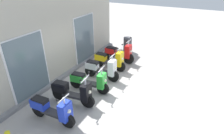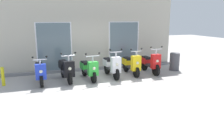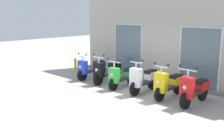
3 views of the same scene
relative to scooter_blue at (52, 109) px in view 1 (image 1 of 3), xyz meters
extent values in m
plane|color=#A8A39E|center=(2.39, -0.81, -0.45)|extent=(40.00, 40.00, 0.00)
cube|color=#B2AD9E|center=(2.39, 1.73, 1.55)|extent=(8.64, 0.30, 4.00)
cube|color=slate|center=(2.39, 1.48, -0.39)|extent=(8.64, 0.20, 0.12)
cube|color=silver|center=(0.70, 1.56, 0.70)|extent=(1.59, 0.04, 2.30)
cube|color=slate|center=(0.70, 1.54, 0.70)|extent=(1.47, 0.02, 2.22)
cube|color=silver|center=(4.09, 1.56, 0.70)|extent=(1.59, 0.04, 2.30)
cube|color=slate|center=(4.09, 1.54, 0.70)|extent=(1.47, 0.02, 2.22)
cylinder|color=black|center=(0.02, -0.54, -0.22)|extent=(0.13, 0.46, 0.46)
cylinder|color=black|center=(-0.02, 0.57, -0.22)|extent=(0.13, 0.46, 0.46)
cube|color=#2D2D30|center=(0.00, 0.01, -0.12)|extent=(0.28, 0.70, 0.09)
cube|color=#1E38C6|center=(0.02, -0.50, 0.12)|extent=(0.39, 0.25, 0.55)
sphere|color=#F2EFCC|center=(0.02, -0.63, 0.16)|extent=(0.12, 0.12, 0.12)
cube|color=#1E38C6|center=(-0.01, 0.47, 0.07)|extent=(0.32, 0.53, 0.28)
cube|color=black|center=(-0.01, 0.43, 0.21)|extent=(0.27, 0.49, 0.11)
cylinder|color=silver|center=(0.02, -0.50, 0.48)|extent=(0.06, 0.06, 0.21)
cylinder|color=silver|center=(0.02, -0.50, 0.56)|extent=(0.47, 0.05, 0.04)
sphere|color=black|center=(0.25, -0.50, 0.66)|extent=(0.07, 0.07, 0.07)
sphere|color=black|center=(-0.22, -0.51, 0.66)|extent=(0.07, 0.07, 0.07)
cylinder|color=black|center=(1.03, -0.57, -0.21)|extent=(0.15, 0.49, 0.48)
cylinder|color=black|center=(0.92, 0.57, -0.21)|extent=(0.15, 0.49, 0.48)
cube|color=#2D2D30|center=(0.98, 0.00, -0.11)|extent=(0.33, 0.73, 0.09)
cube|color=black|center=(1.03, -0.53, 0.15)|extent=(0.40, 0.28, 0.59)
sphere|color=#F2EFCC|center=(1.04, -0.66, 0.19)|extent=(0.12, 0.12, 0.12)
cube|color=black|center=(0.93, 0.47, 0.11)|extent=(0.35, 0.55, 0.28)
cube|color=black|center=(0.93, 0.43, 0.25)|extent=(0.31, 0.50, 0.11)
cylinder|color=silver|center=(1.03, -0.53, 0.55)|extent=(0.06, 0.06, 0.25)
cylinder|color=silver|center=(1.03, -0.53, 0.65)|extent=(0.52, 0.09, 0.04)
sphere|color=black|center=(1.29, -0.50, 0.75)|extent=(0.07, 0.07, 0.07)
sphere|color=black|center=(0.77, -0.55, 0.75)|extent=(0.07, 0.07, 0.07)
cylinder|color=black|center=(1.93, -0.64, -0.22)|extent=(0.15, 0.47, 0.46)
cylinder|color=black|center=(1.82, 0.50, -0.22)|extent=(0.15, 0.47, 0.46)
cube|color=#2D2D30|center=(1.88, -0.07, -0.12)|extent=(0.33, 0.73, 0.09)
cube|color=green|center=(1.93, -0.60, 0.11)|extent=(0.40, 0.28, 0.54)
sphere|color=#F2EFCC|center=(1.94, -0.73, 0.15)|extent=(0.12, 0.12, 0.12)
cube|color=green|center=(1.83, 0.40, 0.02)|extent=(0.35, 0.55, 0.28)
cube|color=black|center=(1.83, 0.36, 0.16)|extent=(0.31, 0.50, 0.11)
cylinder|color=silver|center=(1.93, -0.60, 0.49)|extent=(0.06, 0.06, 0.26)
cylinder|color=silver|center=(1.93, -0.60, 0.60)|extent=(0.54, 0.09, 0.04)
sphere|color=black|center=(2.20, -0.57, 0.70)|extent=(0.07, 0.07, 0.07)
sphere|color=black|center=(1.66, -0.63, 0.70)|extent=(0.07, 0.07, 0.07)
cylinder|color=black|center=(2.90, -0.58, -0.20)|extent=(0.12, 0.50, 0.50)
cylinder|color=black|center=(2.85, 0.50, -0.20)|extent=(0.12, 0.50, 0.50)
cube|color=#2D2D30|center=(2.87, -0.04, -0.10)|extent=(0.29, 0.68, 0.09)
cube|color=white|center=(2.90, -0.54, 0.18)|extent=(0.39, 0.26, 0.64)
sphere|color=#F2EFCC|center=(2.90, -0.67, 0.22)|extent=(0.12, 0.12, 0.12)
cube|color=white|center=(2.85, 0.40, 0.10)|extent=(0.32, 0.53, 0.28)
cube|color=black|center=(2.85, 0.36, 0.24)|extent=(0.28, 0.49, 0.11)
cylinder|color=silver|center=(2.90, -0.54, 0.60)|extent=(0.06, 0.06, 0.24)
cylinder|color=silver|center=(2.90, -0.54, 0.70)|extent=(0.50, 0.06, 0.04)
sphere|color=black|center=(3.14, -0.53, 0.80)|extent=(0.07, 0.07, 0.07)
sphere|color=black|center=(2.65, -0.55, 0.80)|extent=(0.07, 0.07, 0.07)
cylinder|color=black|center=(3.83, -0.47, -0.21)|extent=(0.11, 0.48, 0.47)
cylinder|color=black|center=(3.83, 0.64, -0.21)|extent=(0.11, 0.48, 0.47)
cube|color=#2D2D30|center=(3.83, 0.08, -0.11)|extent=(0.26, 0.69, 0.09)
cube|color=yellow|center=(3.83, -0.43, 0.16)|extent=(0.38, 0.24, 0.63)
sphere|color=#F2EFCC|center=(3.83, -0.56, 0.20)|extent=(0.12, 0.12, 0.12)
cube|color=yellow|center=(3.83, 0.54, 0.06)|extent=(0.30, 0.52, 0.28)
cube|color=black|center=(3.83, 0.50, 0.20)|extent=(0.26, 0.48, 0.11)
cylinder|color=silver|center=(3.83, -0.43, 0.57)|extent=(0.06, 0.06, 0.23)
cylinder|color=silver|center=(3.83, -0.43, 0.66)|extent=(0.48, 0.04, 0.04)
sphere|color=black|center=(4.08, -0.43, 0.76)|extent=(0.07, 0.07, 0.07)
sphere|color=black|center=(3.59, -0.43, 0.76)|extent=(0.07, 0.07, 0.07)
cylinder|color=black|center=(4.76, -0.50, -0.19)|extent=(0.11, 0.53, 0.53)
cylinder|color=black|center=(4.76, 0.60, -0.19)|extent=(0.11, 0.53, 0.53)
cube|color=#2D2D30|center=(4.76, 0.05, -0.09)|extent=(0.26, 0.68, 0.09)
cube|color=red|center=(4.76, -0.46, 0.18)|extent=(0.38, 0.24, 0.62)
sphere|color=#F2EFCC|center=(4.76, -0.59, 0.22)|extent=(0.12, 0.12, 0.12)
cube|color=red|center=(4.76, 0.50, 0.06)|extent=(0.30, 0.52, 0.28)
cube|color=black|center=(4.76, 0.46, 0.20)|extent=(0.26, 0.48, 0.11)
cylinder|color=silver|center=(4.76, -0.46, 0.60)|extent=(0.06, 0.06, 0.25)
cylinder|color=silver|center=(4.76, -0.46, 0.71)|extent=(0.53, 0.04, 0.04)
sphere|color=black|center=(5.03, -0.46, 0.81)|extent=(0.07, 0.07, 0.07)
sphere|color=black|center=(4.50, -0.46, 0.81)|extent=(0.07, 0.07, 0.07)
cylinder|color=#4C4C51|center=(6.15, 0.15, -0.03)|extent=(0.46, 0.46, 0.84)
camera|label=1|loc=(-3.09, -3.56, 3.66)|focal=30.07mm
camera|label=2|loc=(-0.05, -8.56, 2.01)|focal=34.96mm
camera|label=3|loc=(8.43, -7.29, 2.32)|focal=42.38mm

